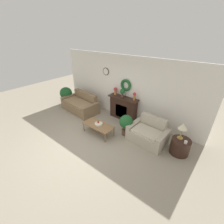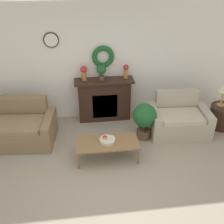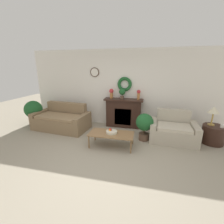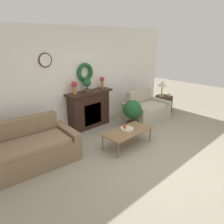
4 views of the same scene
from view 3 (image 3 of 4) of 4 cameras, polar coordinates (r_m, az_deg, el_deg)
name	(u,v)px [view 3 (image 3 of 4)]	position (r m, az deg, el deg)	size (l,w,h in m)	color
ground_plane	(102,165)	(3.54, -3.68, -19.44)	(16.00, 16.00, 0.00)	#9E937F
wall_back	(122,89)	(5.44, 3.83, 8.84)	(6.80, 0.17, 2.70)	white
fireplace	(123,113)	(5.40, 4.38, -0.29)	(1.35, 0.41, 1.03)	#331E16
couch_left	(62,120)	(5.57, -18.52, -2.89)	(1.96, 1.14, 0.87)	#846B4C
loveseat_right	(173,131)	(4.78, 22.17, -6.56)	(1.34, 0.95, 0.87)	#B2A893
coffee_table	(111,134)	(4.08, -0.25, -8.51)	(1.20, 0.57, 0.38)	olive
fruit_bowl	(111,132)	(4.07, -0.25, -7.50)	(0.30, 0.30, 0.12)	beige
side_table_by_loveseat	(213,134)	(5.16, 34.06, -7.09)	(0.59, 0.59, 0.52)	#331E16
table_lamp	(214,111)	(4.99, 34.29, 0.43)	(0.28, 0.28, 0.54)	#B28E42
mug	(222,126)	(5.02, 36.43, -4.32)	(0.09, 0.09, 0.09)	silver
vase_on_mantel_left	(111,93)	(5.33, -0.24, 7.33)	(0.15, 0.15, 0.34)	#AD6B38
vase_on_mantel_right	(139,94)	(5.20, 10.10, 6.82)	(0.13, 0.13, 0.33)	#AD6B38
potted_plant_on_mantel	(122,93)	(5.23, 3.89, 7.42)	(0.22, 0.22, 0.36)	brown
potted_plant_floor_by_couch	(34,110)	(6.21, -27.72, 0.69)	(0.63, 0.63, 0.93)	brown
potted_plant_floor_by_loveseat	(145,124)	(4.48, 12.28, -4.48)	(0.51, 0.51, 0.81)	brown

